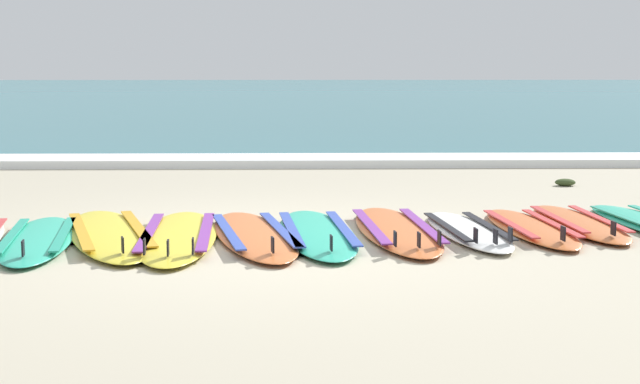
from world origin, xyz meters
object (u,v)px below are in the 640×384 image
(surfboard_1, at_px, (38,239))
(surfboard_8, at_px, (530,228))
(surfboard_7, at_px, (467,231))
(surfboard_2, at_px, (110,234))
(surfboard_6, at_px, (396,230))
(surfboard_5, at_px, (317,233))
(surfboard_9, at_px, (578,223))
(surfboard_4, at_px, (254,235))
(surfboard_3, at_px, (178,236))

(surfboard_1, relative_size, surfboard_8, 1.10)
(surfboard_1, bearing_deg, surfboard_7, 5.01)
(surfboard_2, height_order, surfboard_6, same)
(surfboard_5, bearing_deg, surfboard_9, 10.84)
(surfboard_4, distance_m, surfboard_5, 0.51)
(surfboard_2, bearing_deg, surfboard_3, -10.65)
(surfboard_3, distance_m, surfboard_7, 2.36)
(surfboard_2, relative_size, surfboard_3, 1.04)
(surfboard_3, relative_size, surfboard_6, 1.02)
(surfboard_7, relative_size, surfboard_8, 0.98)
(surfboard_8, bearing_deg, surfboard_3, -173.83)
(surfboard_5, bearing_deg, surfboard_6, 10.98)
(surfboard_1, height_order, surfboard_3, same)
(surfboard_6, height_order, surfboard_7, same)
(surfboard_8, bearing_deg, surfboard_7, -166.93)
(surfboard_2, xyz_separation_m, surfboard_6, (2.33, 0.13, 0.00))
(surfboard_9, bearing_deg, surfboard_8, -153.97)
(surfboard_7, xyz_separation_m, surfboard_9, (1.02, 0.36, -0.00))
(surfboard_2, distance_m, surfboard_3, 0.57)
(surfboard_8, xyz_separation_m, surfboard_9, (0.47, 0.23, -0.00))
(surfboard_1, distance_m, surfboard_3, 1.08)
(surfboard_5, xyz_separation_m, surfboard_6, (0.66, 0.13, 0.00))
(surfboard_5, xyz_separation_m, surfboard_7, (1.24, 0.07, 0.00))
(surfboard_3, height_order, surfboard_6, same)
(surfboard_7, bearing_deg, surfboard_9, 19.30)
(surfboard_3, distance_m, surfboard_6, 1.79)
(surfboard_3, xyz_separation_m, surfboard_6, (1.77, 0.24, 0.00))
(surfboard_1, relative_size, surfboard_6, 0.91)
(surfboard_4, bearing_deg, surfboard_7, 4.80)
(surfboard_5, relative_size, surfboard_6, 0.98)
(surfboard_9, bearing_deg, surfboard_1, -171.58)
(surfboard_7, bearing_deg, surfboard_8, 13.07)
(surfboard_7, bearing_deg, surfboard_5, -176.56)
(surfboard_4, height_order, surfboard_6, same)
(surfboard_2, bearing_deg, surfboard_5, 0.22)
(surfboard_1, distance_m, surfboard_7, 3.44)
(surfboard_3, distance_m, surfboard_8, 2.92)
(surfboard_5, height_order, surfboard_6, same)
(surfboard_6, distance_m, surfboard_9, 1.63)
(surfboard_3, height_order, surfboard_4, same)
(surfboard_2, distance_m, surfboard_4, 1.17)
(surfboard_5, height_order, surfboard_8, same)
(surfboard_4, xyz_separation_m, surfboard_9, (2.77, 0.50, 0.00))
(surfboard_1, bearing_deg, surfboard_2, 23.04)
(surfboard_8, relative_size, surfboard_9, 0.99)
(surfboard_4, relative_size, surfboard_9, 1.18)
(surfboard_7, distance_m, surfboard_9, 1.08)
(surfboard_3, relative_size, surfboard_5, 1.05)
(surfboard_4, relative_size, surfboard_5, 1.01)
(surfboard_6, height_order, surfboard_8, same)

